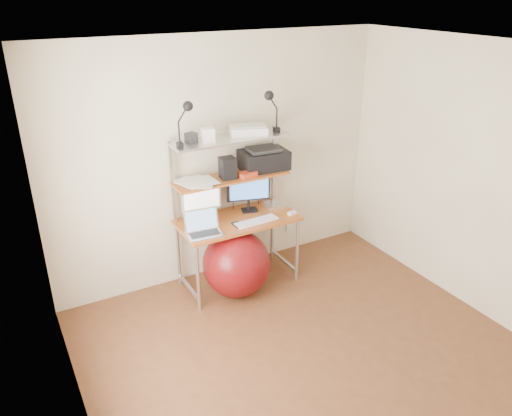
{
  "coord_description": "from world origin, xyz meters",
  "views": [
    {
      "loc": [
        -2.03,
        -2.61,
        2.9
      ],
      "look_at": [
        0.05,
        1.15,
        0.96
      ],
      "focal_mm": 35.0,
      "sensor_mm": 36.0,
      "label": 1
    }
  ],
  "objects_px": {
    "monitor_silver": "(201,199)",
    "monitor_black": "(249,190)",
    "laptop": "(203,229)",
    "exercise_ball": "(236,264)",
    "printer": "(264,159)"
  },
  "relations": [
    {
      "from": "monitor_black",
      "to": "laptop",
      "type": "relative_size",
      "value": 1.28
    },
    {
      "from": "monitor_black",
      "to": "monitor_silver",
      "type": "bearing_deg",
      "value": -165.91
    },
    {
      "from": "monitor_silver",
      "to": "laptop",
      "type": "relative_size",
      "value": 1.24
    },
    {
      "from": "laptop",
      "to": "exercise_ball",
      "type": "distance_m",
      "value": 0.55
    },
    {
      "from": "monitor_silver",
      "to": "monitor_black",
      "type": "distance_m",
      "value": 0.52
    },
    {
      "from": "monitor_black",
      "to": "laptop",
      "type": "distance_m",
      "value": 0.7
    },
    {
      "from": "monitor_black",
      "to": "laptop",
      "type": "bearing_deg",
      "value": -141.77
    },
    {
      "from": "printer",
      "to": "exercise_ball",
      "type": "bearing_deg",
      "value": -140.86
    },
    {
      "from": "laptop",
      "to": "monitor_silver",
      "type": "bearing_deg",
      "value": 73.96
    },
    {
      "from": "laptop",
      "to": "printer",
      "type": "bearing_deg",
      "value": 25.26
    },
    {
      "from": "monitor_silver",
      "to": "laptop",
      "type": "xyz_separation_m",
      "value": [
        -0.11,
        -0.27,
        -0.18
      ]
    },
    {
      "from": "printer",
      "to": "exercise_ball",
      "type": "xyz_separation_m",
      "value": [
        -0.51,
        -0.35,
        -0.92
      ]
    },
    {
      "from": "monitor_silver",
      "to": "laptop",
      "type": "distance_m",
      "value": 0.35
    },
    {
      "from": "monitor_black",
      "to": "printer",
      "type": "distance_m",
      "value": 0.36
    },
    {
      "from": "laptop",
      "to": "exercise_ball",
      "type": "height_order",
      "value": "laptop"
    }
  ]
}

